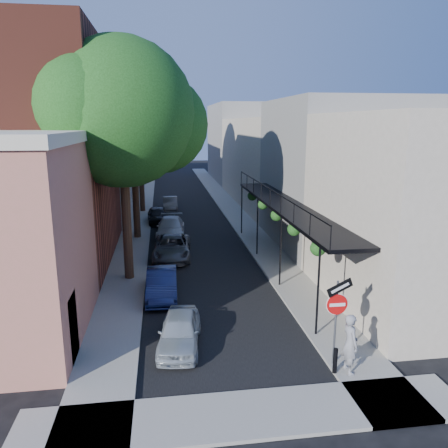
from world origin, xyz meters
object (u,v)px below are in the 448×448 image
object	(u,v)px
oak_mid	(139,131)
parked_car_d	(171,228)
oak_near	(131,116)
oak_far	(144,115)
parked_car_f	(170,204)
parked_car_c	(172,247)
parked_car_a	(180,331)
parked_car_b	(162,284)
pedestrian	(350,343)
bollard	(335,361)
sign_post	(337,308)
parked_car_e	(158,215)

from	to	relation	value
oak_mid	parked_car_d	bearing A→B (deg)	-4.14
oak_near	oak_far	xyz separation A→B (m)	(0.01, 17.01, 0.38)
oak_near	parked_car_d	bearing A→B (deg)	77.10
parked_car_f	parked_car_c	bearing A→B (deg)	-90.31
parked_car_a	parked_car_d	bearing A→B (deg)	97.08
oak_near	parked_car_a	bearing A→B (deg)	-76.48
parked_car_b	parked_car_d	distance (m)	10.57
oak_near	parked_car_b	world-z (taller)	oak_near
parked_car_d	parked_car_c	bearing A→B (deg)	-86.63
parked_car_b	pedestrian	xyz separation A→B (m)	(5.65, -7.05, 0.44)
parked_car_a	oak_mid	bearing A→B (deg)	103.99
parked_car_a	pedestrian	size ratio (longest dim) A/B	1.81
bollard	oak_near	size ratio (longest dim) A/B	0.07
parked_car_d	pedestrian	xyz separation A→B (m)	(5.01, -17.60, 0.41)
oak_far	oak_near	bearing A→B (deg)	-90.04
bollard	pedestrian	world-z (taller)	pedestrian
bollard	parked_car_d	bearing A→B (deg)	104.57
parked_car_a	parked_car_c	world-z (taller)	parked_car_c
parked_car_d	parked_car_f	size ratio (longest dim) A/B	1.25
oak_mid	oak_far	size ratio (longest dim) A/B	0.86
sign_post	parked_car_a	xyz separation A→B (m)	(-4.78, 2.01, -1.45)
bollard	oak_far	distance (m)	28.58
sign_post	parked_car_f	distance (m)	26.97
parked_car_d	parked_car_e	distance (m)	4.47
parked_car_e	pedestrian	size ratio (longest dim) A/B	1.95
sign_post	parked_car_c	distance (m)	13.30
bollard	oak_mid	distance (m)	19.96
oak_far	parked_car_c	world-z (taller)	oak_far
pedestrian	sign_post	bearing A→B (deg)	26.55
parked_car_c	parked_car_f	bearing A→B (deg)	92.82
oak_mid	parked_car_b	distance (m)	12.53
oak_mid	parked_car_d	distance (m)	6.67
parked_car_a	parked_car_d	world-z (taller)	parked_car_d
parked_car_a	sign_post	bearing A→B (deg)	-15.60
parked_car_c	parked_car_e	bearing A→B (deg)	99.16
oak_near	parked_car_f	distance (m)	18.83
parked_car_d	parked_car_a	bearing A→B (deg)	-86.54
parked_car_e	parked_car_f	world-z (taller)	parked_car_e
oak_near	oak_mid	size ratio (longest dim) A/B	1.12
bollard	sign_post	bearing A→B (deg)	71.44
parked_car_f	parked_car_d	bearing A→B (deg)	-90.58
parked_car_d	parked_car_e	xyz separation A→B (m)	(-0.91, 4.37, -0.02)
oak_far	parked_car_b	xyz separation A→B (m)	(1.14, -19.72, -7.64)
oak_far	pedestrian	xyz separation A→B (m)	(6.80, -26.77, -7.20)
oak_far	pedestrian	world-z (taller)	oak_far
oak_mid	parked_car_b	size ratio (longest dim) A/B	2.71
bollard	parked_car_b	bearing A→B (deg)	126.47
parked_car_a	oak_near	bearing A→B (deg)	110.78
oak_mid	oak_far	distance (m)	9.12
parked_car_a	parked_car_e	distance (m)	19.50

